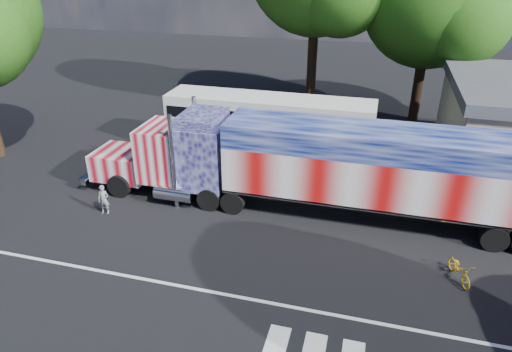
% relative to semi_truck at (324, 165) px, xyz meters
% --- Properties ---
extents(ground, '(100.00, 100.00, 0.00)m').
position_rel_semi_truck_xyz_m(ground, '(-2.99, -3.82, -2.44)').
color(ground, black).
extents(lane_markings, '(30.00, 2.67, 0.01)m').
position_rel_semi_truck_xyz_m(lane_markings, '(-1.28, -7.59, -2.43)').
color(lane_markings, silver).
rests_on(lane_markings, ground).
extents(semi_truck, '(22.20, 3.51, 4.73)m').
position_rel_semi_truck_xyz_m(semi_truck, '(0.00, 0.00, 0.00)').
color(semi_truck, black).
rests_on(semi_truck, ground).
extents(coach_bus, '(12.32, 2.87, 3.59)m').
position_rel_semi_truck_xyz_m(coach_bus, '(-4.06, 6.03, -0.58)').
color(coach_bus, white).
rests_on(coach_bus, ground).
extents(woman, '(0.59, 0.45, 1.46)m').
position_rel_semi_truck_xyz_m(woman, '(-9.89, -2.85, -1.71)').
color(woman, slate).
rests_on(woman, ground).
extents(bicycle, '(1.10, 1.77, 0.88)m').
position_rel_semi_truck_xyz_m(bicycle, '(5.77, -3.64, -2.00)').
color(bicycle, gold).
rests_on(bicycle, ground).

